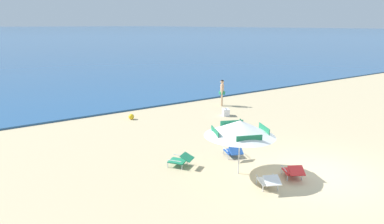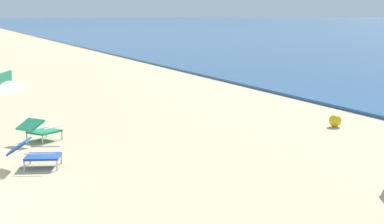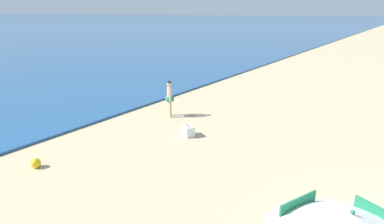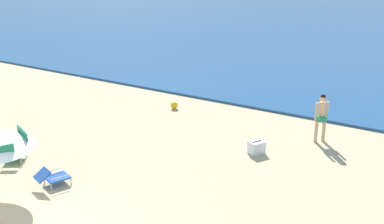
{
  "view_description": "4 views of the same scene",
  "coord_description": "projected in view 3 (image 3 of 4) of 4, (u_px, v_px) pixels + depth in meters",
  "views": [
    {
      "loc": [
        -9.82,
        -6.49,
        5.08
      ],
      "look_at": [
        -0.8,
        6.81,
        0.91
      ],
      "focal_mm": 31.69,
      "sensor_mm": 36.0,
      "label": 1
    },
    {
      "loc": [
        8.98,
        1.5,
        2.74
      ],
      "look_at": [
        -1.04,
        5.79,
        0.9
      ],
      "focal_mm": 54.29,
      "sensor_mm": 36.0,
      "label": 2
    },
    {
      "loc": [
        -6.47,
        1.41,
        4.6
      ],
      "look_at": [
        1.36,
        7.06,
        1.4
      ],
      "focal_mm": 28.27,
      "sensor_mm": 36.0,
      "label": 3
    },
    {
      "loc": [
        7.91,
        -4.71,
        6.01
      ],
      "look_at": [
        0.42,
        7.03,
        1.31
      ],
      "focal_mm": 43.42,
      "sensor_mm": 36.0,
      "label": 4
    }
  ],
  "objects": [
    {
      "name": "person_standing_near_shore",
      "position": [
        169.0,
        96.0,
        13.71
      ],
      "size": [
        0.41,
        0.41,
        1.67
      ],
      "color": "#D8A87F",
      "rests_on": "ground"
    },
    {
      "name": "cooler_box",
      "position": [
        188.0,
        131.0,
        11.75
      ],
      "size": [
        0.54,
        0.6,
        0.43
      ],
      "color": "white",
      "rests_on": "ground"
    },
    {
      "name": "beach_ball",
      "position": [
        36.0,
        163.0,
        9.35
      ],
      "size": [
        0.31,
        0.31,
        0.31
      ],
      "primitive_type": "sphere",
      "color": "yellow",
      "rests_on": "ground"
    }
  ]
}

